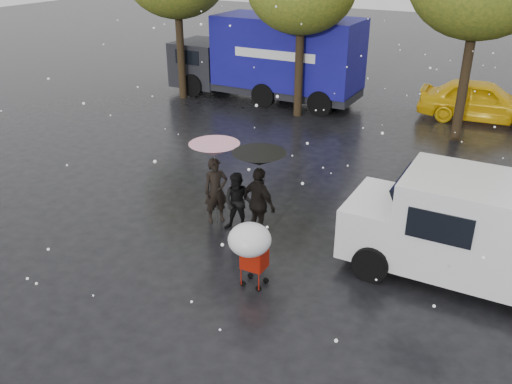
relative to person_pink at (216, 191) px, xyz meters
The scene contains 13 objects.
ground 2.07m from the person_pink, 32.19° to the right, with size 90.00×90.00×0.00m, color black.
person_pink is the anchor object (origin of this frame).
person_middle 0.73m from the person_pink, 12.91° to the right, with size 0.72×0.56×1.47m, color black.
person_black 1.31m from the person_pink, ahead, with size 1.02×0.42×1.74m, color black.
umbrella_pink 1.06m from the person_pink, 90.00° to the left, with size 1.20×1.20×2.04m.
umbrella_black 1.74m from the person_pink, ahead, with size 1.22×1.22×2.12m.
vendor_cart 4.19m from the person_pink, ahead, with size 1.52×0.80×1.27m.
shopping_cart 3.01m from the person_pink, 44.86° to the right, with size 0.84×0.84×1.46m.
white_van 5.95m from the person_pink, ahead, with size 4.91×2.18×2.20m.
blue_truck 11.25m from the person_pink, 110.53° to the left, with size 8.30×2.60×3.50m.
box_ground_near 4.20m from the person_pink, ahead, with size 0.48×0.38×0.43m, color #9B6143.
box_ground_far 4.75m from the person_pink, ahead, with size 0.49×0.38×0.38m, color #9B6143.
yellow_taxi 12.53m from the person_pink, 68.97° to the left, with size 1.84×4.57×1.56m, color yellow.
Camera 1 is at (4.90, -8.97, 6.39)m, focal length 38.00 mm.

